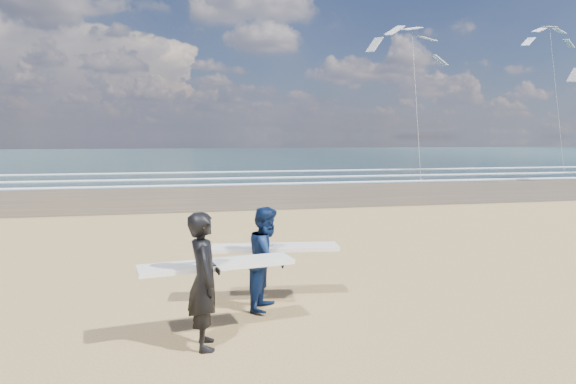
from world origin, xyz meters
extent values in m
cube|color=#483A26|center=(20.00, 18.00, 0.01)|extent=(220.00, 12.00, 0.01)
cube|color=#172E33|center=(20.00, 72.00, 0.01)|extent=(220.00, 100.00, 0.02)
cube|color=white|center=(20.00, 22.80, 0.05)|extent=(220.00, 0.50, 0.05)
cube|color=white|center=(20.00, 27.50, 0.05)|extent=(220.00, 0.50, 0.05)
cube|color=white|center=(20.00, 34.00, 0.05)|extent=(220.00, 0.50, 0.05)
imported|color=black|center=(-0.36, -0.80, 0.94)|extent=(0.47, 0.70, 1.87)
cube|color=white|center=(-0.16, -0.45, 1.06)|extent=(2.25, 0.85, 0.07)
imported|color=#0C1D43|center=(0.76, 0.60, 0.86)|extent=(0.96, 1.04, 1.72)
cube|color=white|center=(0.96, 0.95, 0.96)|extent=(2.25, 0.79, 0.07)
cube|color=slate|center=(15.08, 23.37, 0.05)|extent=(0.12, 0.12, 0.10)
cube|color=slate|center=(32.55, 31.01, 0.05)|extent=(0.12, 0.12, 0.10)
camera|label=1|loc=(-0.69, -7.67, 2.87)|focal=32.00mm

